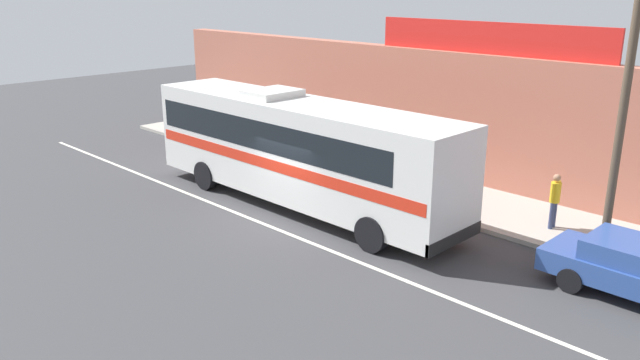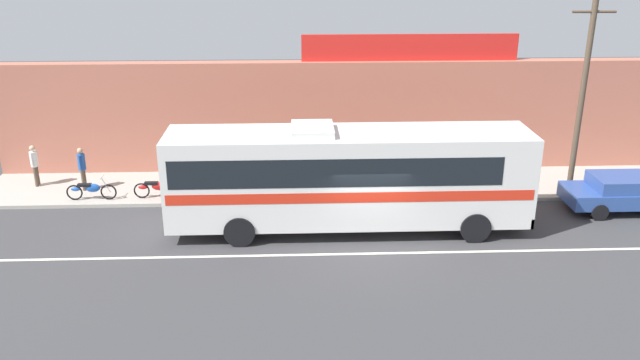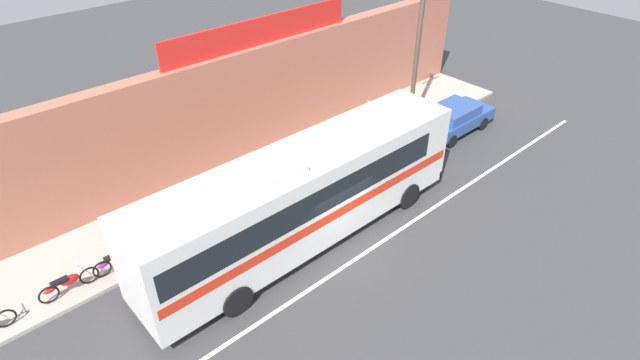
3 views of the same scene
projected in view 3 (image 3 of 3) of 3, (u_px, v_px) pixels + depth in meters
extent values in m
plane|color=#3A3A3D|center=(340.00, 247.00, 17.75)|extent=(70.00, 70.00, 0.00)
cube|color=#A8A399|center=(253.00, 182.00, 20.89)|extent=(30.00, 3.60, 0.14)
cube|color=#B26651|center=(219.00, 114.00, 20.89)|extent=(30.00, 0.70, 4.80)
cube|color=red|center=(260.00, 31.00, 20.53)|extent=(9.04, 0.12, 1.10)
cube|color=silver|center=(356.00, 259.00, 17.25)|extent=(30.00, 0.14, 0.01)
cube|color=silver|center=(304.00, 194.00, 16.96)|extent=(12.32, 2.47, 3.10)
cube|color=black|center=(293.00, 186.00, 16.38)|extent=(10.84, 2.49, 0.96)
cube|color=red|center=(305.00, 201.00, 17.13)|extent=(12.07, 2.49, 0.36)
cube|color=black|center=(422.00, 124.00, 20.08)|extent=(0.04, 2.23, 1.40)
cube|color=black|center=(416.00, 163.00, 21.10)|extent=(0.12, 2.47, 0.36)
cube|color=silver|center=(273.00, 166.00, 15.33)|extent=(1.40, 1.73, 0.24)
cylinder|color=black|center=(364.00, 171.00, 20.80)|extent=(1.04, 0.32, 1.04)
cylinder|color=black|center=(407.00, 195.00, 19.39)|extent=(1.04, 0.32, 1.04)
cylinder|color=black|center=(196.00, 260.00, 16.46)|extent=(1.04, 0.32, 1.04)
cylinder|color=black|center=(236.00, 300.00, 15.06)|extent=(1.04, 0.32, 1.04)
cube|color=#2D4C93|center=(453.00, 120.00, 24.26)|extent=(4.38, 1.80, 0.56)
cube|color=#2D4C93|center=(454.00, 111.00, 23.91)|extent=(2.28, 1.62, 0.48)
cube|color=black|center=(464.00, 106.00, 24.39)|extent=(0.21, 1.51, 0.34)
cylinder|color=black|center=(454.00, 112.00, 25.65)|extent=(0.62, 0.20, 0.62)
cylinder|color=black|center=(483.00, 124.00, 24.61)|extent=(0.62, 0.20, 0.62)
cylinder|color=black|center=(422.00, 128.00, 24.25)|extent=(0.62, 0.20, 0.62)
cylinder|color=black|center=(451.00, 141.00, 23.21)|extent=(0.62, 0.20, 0.62)
cylinder|color=brown|center=(417.00, 52.00, 22.51)|extent=(0.22, 0.22, 7.59)
torus|color=black|center=(89.00, 275.00, 15.98)|extent=(0.62, 0.06, 0.62)
torus|color=black|center=(49.00, 295.00, 15.31)|extent=(0.62, 0.06, 0.62)
cylinder|color=silver|center=(84.00, 270.00, 15.77)|extent=(0.34, 0.04, 0.65)
cylinder|color=silver|center=(78.00, 264.00, 15.53)|extent=(0.03, 0.56, 0.03)
ellipsoid|color=red|center=(70.00, 280.00, 15.58)|extent=(0.56, 0.22, 0.34)
cube|color=black|center=(59.00, 282.00, 15.35)|extent=(0.52, 0.20, 0.10)
ellipsoid|color=red|center=(50.00, 291.00, 15.26)|extent=(0.36, 0.14, 0.16)
torus|color=black|center=(5.00, 319.00, 14.56)|extent=(0.62, 0.06, 0.62)
torus|color=black|center=(139.00, 252.00, 16.89)|extent=(0.62, 0.06, 0.62)
torus|color=black|center=(102.00, 269.00, 16.20)|extent=(0.62, 0.06, 0.62)
cylinder|color=silver|center=(134.00, 246.00, 16.67)|extent=(0.34, 0.04, 0.65)
cylinder|color=silver|center=(130.00, 240.00, 16.44)|extent=(0.03, 0.56, 0.03)
ellipsoid|color=#991E8C|center=(121.00, 255.00, 16.48)|extent=(0.56, 0.22, 0.34)
cube|color=black|center=(112.00, 257.00, 16.25)|extent=(0.52, 0.20, 0.10)
ellipsoid|color=#991E8C|center=(103.00, 265.00, 16.16)|extent=(0.36, 0.14, 0.16)
cylinder|color=navy|center=(366.00, 124.00, 24.04)|extent=(0.13, 0.13, 0.82)
cylinder|color=navy|center=(369.00, 126.00, 23.93)|extent=(0.13, 0.13, 0.82)
cylinder|color=gold|center=(368.00, 111.00, 23.58)|extent=(0.30, 0.30, 0.61)
sphere|color=#A37556|center=(369.00, 103.00, 23.33)|extent=(0.22, 0.22, 0.22)
cylinder|color=gold|center=(365.00, 109.00, 23.69)|extent=(0.08, 0.08, 0.57)
cylinder|color=gold|center=(371.00, 112.00, 23.44)|extent=(0.08, 0.08, 0.57)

